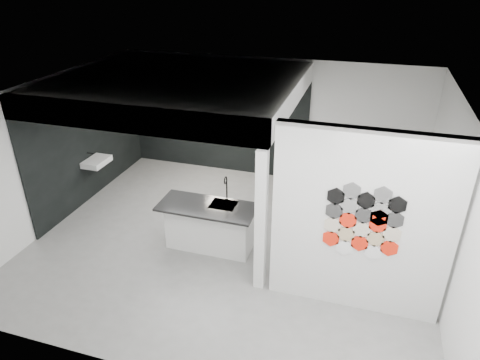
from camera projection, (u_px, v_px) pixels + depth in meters
name	position (u px, v px, depth m)	size (l,w,h in m)	color
floor	(230.00, 242.00, 7.93)	(7.00, 6.00, 0.01)	slate
partition_panel	(360.00, 225.00, 5.87)	(2.45, 0.15, 2.80)	silver
bay_clad_back	(217.00, 123.00, 10.27)	(4.40, 0.04, 2.35)	black
bay_clad_left	(90.00, 143.00, 9.16)	(0.04, 4.00, 2.35)	black
bulkhead	(179.00, 87.00, 7.97)	(4.40, 4.00, 0.40)	silver
corner_column	(261.00, 223.00, 6.33)	(0.16, 0.16, 2.35)	silver
fascia_beam	(126.00, 119.00, 6.33)	(4.40, 0.16, 0.40)	silver
wall_basin	(97.00, 162.00, 9.07)	(0.40, 0.60, 0.12)	silver
display_shelf	(219.00, 120.00, 10.10)	(3.00, 0.15, 0.04)	black
kitchen_island	(209.00, 225.00, 7.58)	(1.70, 0.75, 1.37)	silver
stockpot	(167.00, 111.00, 10.40)	(0.23, 0.23, 0.18)	black
kettle	(272.00, 121.00, 9.72)	(0.21, 0.21, 0.17)	black
glass_bowl	(275.00, 123.00, 9.71)	(0.15, 0.15, 0.11)	gray
glass_vase	(275.00, 122.00, 9.71)	(0.10, 0.10, 0.14)	gray
bottle_dark	(210.00, 115.00, 10.11)	(0.06, 0.06, 0.15)	black
utensil_cup	(189.00, 114.00, 10.27)	(0.09, 0.09, 0.11)	black
hex_tile_cluster	(363.00, 222.00, 5.74)	(1.04, 0.02, 1.16)	red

